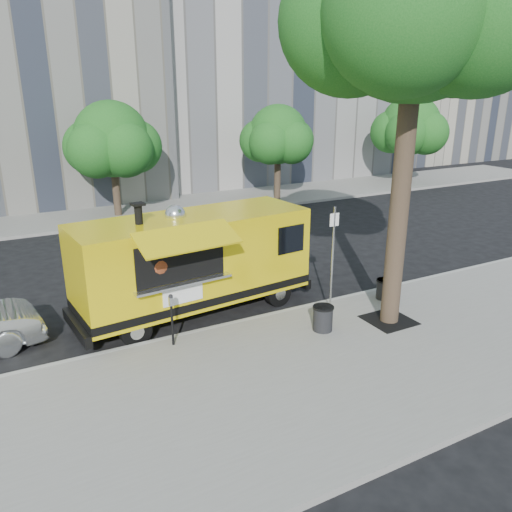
{
  "coord_description": "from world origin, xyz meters",
  "views": [
    {
      "loc": [
        -6.34,
        -11.91,
        6.08
      ],
      "look_at": [
        0.01,
        0.0,
        1.57
      ],
      "focal_mm": 35.0,
      "sensor_mm": 36.0,
      "label": 1
    }
  ],
  "objects_px": {
    "far_tree_b": "(112,139)",
    "far_tree_d": "(410,126)",
    "sign_post": "(333,254)",
    "parking_meter": "(172,314)",
    "trash_bin_left": "(323,317)",
    "trash_bin_right": "(384,288)",
    "far_tree_c": "(278,135)",
    "food_truck": "(193,261)"
  },
  "relations": [
    {
      "from": "sign_post",
      "to": "parking_meter",
      "type": "relative_size",
      "value": 2.25
    },
    {
      "from": "sign_post",
      "to": "parking_meter",
      "type": "height_order",
      "value": "sign_post"
    },
    {
      "from": "far_tree_d",
      "to": "trash_bin_left",
      "type": "distance_m",
      "value": 23.17
    },
    {
      "from": "far_tree_d",
      "to": "parking_meter",
      "type": "relative_size",
      "value": 4.23
    },
    {
      "from": "far_tree_d",
      "to": "trash_bin_right",
      "type": "distance_m",
      "value": 20.57
    },
    {
      "from": "parking_meter",
      "to": "food_truck",
      "type": "height_order",
      "value": "food_truck"
    },
    {
      "from": "far_tree_b",
      "to": "sign_post",
      "type": "relative_size",
      "value": 1.83
    },
    {
      "from": "trash_bin_left",
      "to": "trash_bin_right",
      "type": "bearing_deg",
      "value": 16.57
    },
    {
      "from": "far_tree_d",
      "to": "far_tree_b",
      "type": "bearing_deg",
      "value": 179.7
    },
    {
      "from": "parking_meter",
      "to": "trash_bin_right",
      "type": "bearing_deg",
      "value": -2.01
    },
    {
      "from": "far_tree_c",
      "to": "trash_bin_right",
      "type": "relative_size",
      "value": 8.72
    },
    {
      "from": "far_tree_b",
      "to": "far_tree_c",
      "type": "distance_m",
      "value": 9.01
    },
    {
      "from": "far_tree_c",
      "to": "far_tree_d",
      "type": "relative_size",
      "value": 0.92
    },
    {
      "from": "far_tree_d",
      "to": "trash_bin_right",
      "type": "xyz_separation_m",
      "value": [
        -14.5,
        -14.18,
        -3.42
      ]
    },
    {
      "from": "parking_meter",
      "to": "trash_bin_right",
      "type": "relative_size",
      "value": 2.23
    },
    {
      "from": "far_tree_d",
      "to": "parking_meter",
      "type": "bearing_deg",
      "value": -146.4
    },
    {
      "from": "far_tree_c",
      "to": "food_truck",
      "type": "xyz_separation_m",
      "value": [
        -9.73,
        -11.98,
        -2.14
      ]
    },
    {
      "from": "far_tree_d",
      "to": "sign_post",
      "type": "bearing_deg",
      "value": -139.3
    },
    {
      "from": "sign_post",
      "to": "food_truck",
      "type": "xyz_separation_m",
      "value": [
        -3.28,
        1.97,
        -0.27
      ]
    },
    {
      "from": "far_tree_b",
      "to": "trash_bin_right",
      "type": "relative_size",
      "value": 9.21
    },
    {
      "from": "sign_post",
      "to": "trash_bin_right",
      "type": "distance_m",
      "value": 2.39
    },
    {
      "from": "sign_post",
      "to": "food_truck",
      "type": "distance_m",
      "value": 3.84
    },
    {
      "from": "parking_meter",
      "to": "sign_post",
      "type": "bearing_deg",
      "value": -2.52
    },
    {
      "from": "far_tree_d",
      "to": "trash_bin_right",
      "type": "relative_size",
      "value": 9.45
    },
    {
      "from": "food_truck",
      "to": "parking_meter",
      "type": "bearing_deg",
      "value": -131.33
    },
    {
      "from": "sign_post",
      "to": "parking_meter",
      "type": "bearing_deg",
      "value": 177.48
    },
    {
      "from": "food_truck",
      "to": "far_tree_d",
      "type": "bearing_deg",
      "value": 25.95
    },
    {
      "from": "far_tree_b",
      "to": "food_truck",
      "type": "xyz_separation_m",
      "value": [
        -0.73,
        -12.28,
        -2.25
      ]
    },
    {
      "from": "food_truck",
      "to": "trash_bin_right",
      "type": "relative_size",
      "value": 11.69
    },
    {
      "from": "sign_post",
      "to": "trash_bin_left",
      "type": "height_order",
      "value": "sign_post"
    },
    {
      "from": "sign_post",
      "to": "trash_bin_left",
      "type": "relative_size",
      "value": 4.53
    },
    {
      "from": "far_tree_b",
      "to": "far_tree_c",
      "type": "height_order",
      "value": "far_tree_b"
    },
    {
      "from": "food_truck",
      "to": "far_tree_c",
      "type": "bearing_deg",
      "value": 45.18
    },
    {
      "from": "sign_post",
      "to": "trash_bin_left",
      "type": "distance_m",
      "value": 1.82
    },
    {
      "from": "far_tree_b",
      "to": "far_tree_d",
      "type": "xyz_separation_m",
      "value": [
        19.0,
        -0.1,
        0.06
      ]
    },
    {
      "from": "trash_bin_left",
      "to": "far_tree_d",
      "type": "bearing_deg",
      "value": 40.93
    },
    {
      "from": "food_truck",
      "to": "trash_bin_right",
      "type": "xyz_separation_m",
      "value": [
        5.23,
        -2.0,
        -1.11
      ]
    },
    {
      "from": "parking_meter",
      "to": "trash_bin_left",
      "type": "relative_size",
      "value": 2.02
    },
    {
      "from": "far_tree_d",
      "to": "sign_post",
      "type": "relative_size",
      "value": 1.88
    },
    {
      "from": "far_tree_c",
      "to": "trash_bin_left",
      "type": "height_order",
      "value": "far_tree_c"
    },
    {
      "from": "food_truck",
      "to": "far_tree_b",
      "type": "bearing_deg",
      "value": 80.86
    },
    {
      "from": "sign_post",
      "to": "food_truck",
      "type": "bearing_deg",
      "value": 148.99
    }
  ]
}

